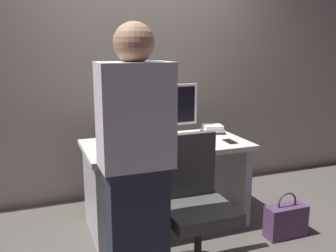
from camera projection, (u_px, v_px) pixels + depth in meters
name	position (u px, v px, depth m)	size (l,w,h in m)	color
ground_plane	(166.00, 224.00, 3.22)	(9.00, 9.00, 0.00)	#4C4742
wall_back	(136.00, 47.00, 3.70)	(6.40, 0.10, 3.00)	#9E9384
desk	(166.00, 169.00, 3.12)	(1.34, 0.72, 0.73)	beige
office_chair	(195.00, 213.00, 2.46)	(0.52, 0.52, 0.94)	black
person_at_desk	(136.00, 168.00, 2.08)	(0.40, 0.24, 1.64)	#262838
monitor	(169.00, 108.00, 3.23)	(0.54, 0.15, 0.46)	silver
keyboard	(158.00, 144.00, 2.98)	(0.43, 0.13, 0.02)	white
mouse	(193.00, 140.00, 3.09)	(0.06, 0.10, 0.03)	white
cup_near_keyboard	(115.00, 148.00, 2.72)	(0.07, 0.07, 0.10)	silver
cup_by_monitor	(107.00, 137.00, 3.07)	(0.08, 0.08, 0.09)	#3372B2
book_stack	(213.00, 129.00, 3.38)	(0.21, 0.18, 0.08)	#3359A5
cell_phone	(230.00, 141.00, 3.09)	(0.07, 0.14, 0.01)	black
handbag	(286.00, 220.00, 2.98)	(0.34, 0.14, 0.38)	#4C3356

